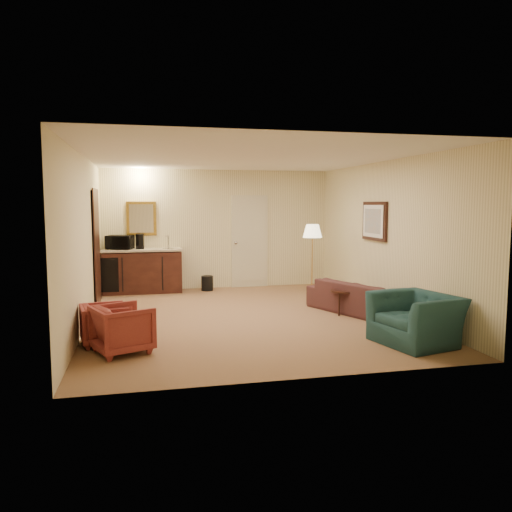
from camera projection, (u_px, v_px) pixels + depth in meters
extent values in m
plane|color=#8F6848|center=(245.00, 317.00, 8.24)|extent=(6.00, 6.00, 0.00)
cube|color=#F2E7B5|center=(218.00, 229.00, 11.01)|extent=(5.00, 0.02, 2.60)
cube|color=#F2E7B5|center=(84.00, 241.00, 7.55)|extent=(0.02, 6.00, 2.60)
cube|color=#F2E7B5|center=(386.00, 236.00, 8.65)|extent=(0.02, 6.00, 2.60)
cube|color=white|center=(245.00, 157.00, 7.97)|extent=(5.00, 6.00, 0.02)
cube|color=beige|center=(249.00, 241.00, 11.16)|extent=(0.82, 0.06, 2.05)
cube|color=black|center=(97.00, 248.00, 9.23)|extent=(0.06, 0.98, 2.10)
cube|color=gold|center=(141.00, 218.00, 10.59)|extent=(0.62, 0.04, 0.72)
cube|color=black|center=(374.00, 221.00, 9.00)|extent=(0.06, 0.90, 0.70)
cube|color=#3E1C13|center=(143.00, 271.00, 10.47)|extent=(1.64, 0.58, 0.92)
imported|color=black|center=(358.00, 292.00, 8.52)|extent=(1.23, 1.93, 0.73)
imported|color=#1D4749|center=(416.00, 311.00, 6.62)|extent=(0.88, 1.15, 0.90)
imported|color=#9A3D32|center=(104.00, 322.00, 6.63)|extent=(0.63, 0.66, 0.59)
imported|color=#9A3D32|center=(122.00, 326.00, 6.23)|extent=(0.81, 0.84, 0.67)
cube|color=black|center=(351.00, 302.00, 8.46)|extent=(0.80, 0.61, 0.42)
cube|color=#BC8E3E|center=(312.00, 260.00, 10.07)|extent=(0.45, 0.45, 1.46)
cylinder|color=black|center=(207.00, 283.00, 10.73)|extent=(0.34, 0.34, 0.32)
imported|color=black|center=(120.00, 241.00, 10.35)|extent=(0.58, 0.43, 0.35)
cylinder|color=black|center=(140.00, 241.00, 10.42)|extent=(0.18, 0.18, 0.32)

